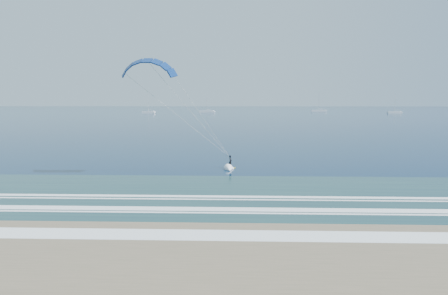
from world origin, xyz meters
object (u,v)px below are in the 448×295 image
at_px(kitesurfer_rig, 190,111).
at_px(sailboat_0, 148,112).
at_px(sailboat_1, 207,112).
at_px(sailboat_2, 319,111).
at_px(sailboat_3, 395,112).

relative_size(kitesurfer_rig, sailboat_0, 1.32).
bearing_deg(sailboat_1, sailboat_0, -155.84).
distance_m(sailboat_1, sailboat_2, 76.48).
distance_m(sailboat_2, sailboat_3, 49.30).
distance_m(kitesurfer_rig, sailboat_1, 205.79).
bearing_deg(sailboat_1, sailboat_3, -5.48).
bearing_deg(sailboat_2, kitesurfer_rig, -104.89).
distance_m(kitesurfer_rig, sailboat_3, 218.01).
distance_m(kitesurfer_rig, sailboat_0, 196.09).
relative_size(sailboat_1, sailboat_3, 1.13).
bearing_deg(kitesurfer_rig, sailboat_0, 104.01).
xyz_separation_m(kitesurfer_rig, sailboat_1, (-13.85, 205.23, -6.38)).
distance_m(sailboat_1, sailboat_3, 112.71).
relative_size(sailboat_0, sailboat_3, 0.94).
xyz_separation_m(kitesurfer_rig, sailboat_2, (59.93, 225.37, -6.38)).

